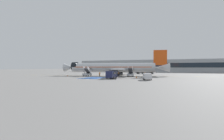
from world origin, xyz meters
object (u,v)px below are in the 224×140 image
at_px(airliner, 114,68).
at_px(fuel_tanker, 145,70).
at_px(service_van_1, 147,76).
at_px(traffic_cone_1, 68,76).
at_px(boarding_stairs_forward, 87,74).
at_px(boarding_stairs_aft, 131,74).
at_px(ground_crew_3, 145,74).
at_px(ground_crew_0, 100,74).
at_px(ground_crew_1, 115,74).
at_px(ground_crew_2, 119,74).
at_px(terminal_building, 161,66).
at_px(service_van_0, 112,74).
at_px(traffic_cone_0, 136,77).

relative_size(airliner, fuel_tanker, 3.94).
bearing_deg(service_van_1, traffic_cone_1, -32.44).
relative_size(boarding_stairs_forward, boarding_stairs_aft, 1.00).
distance_m(boarding_stairs_aft, service_van_1, 17.53).
bearing_deg(ground_crew_3, traffic_cone_1, -4.01).
bearing_deg(ground_crew_3, ground_crew_0, -0.86).
height_order(fuel_tanker, ground_crew_1, fuel_tanker).
relative_size(fuel_tanker, ground_crew_1, 6.60).
bearing_deg(ground_crew_2, terminal_building, -75.49).
distance_m(airliner, ground_crew_0, 7.70).
bearing_deg(boarding_stairs_aft, fuel_tanker, 79.71).
relative_size(boarding_stairs_aft, service_van_1, 1.15).
relative_size(service_van_0, ground_crew_0, 3.40).
xyz_separation_m(airliner, ground_crew_0, (-3.07, -6.68, -2.28)).
relative_size(boarding_stairs_forward, terminal_building, 0.04).
relative_size(service_van_1, ground_crew_0, 2.98).
height_order(boarding_stairs_forward, service_van_0, boarding_stairs_forward).
xyz_separation_m(ground_crew_0, ground_crew_3, (15.28, 5.96, -0.01)).
relative_size(ground_crew_0, ground_crew_3, 1.01).
bearing_deg(ground_crew_3, airliner, -25.56).
bearing_deg(service_van_1, ground_crew_1, -60.50).
distance_m(ground_crew_1, terminal_building, 72.11).
relative_size(airliner, service_van_0, 7.56).
height_order(boarding_stairs_forward, ground_crew_1, boarding_stairs_forward).
relative_size(service_van_0, traffic_cone_0, 10.28).
height_order(airliner, ground_crew_0, airliner).
height_order(service_van_1, traffic_cone_1, service_van_1).
bearing_deg(fuel_tanker, ground_crew_1, -4.84).
height_order(service_van_1, ground_crew_2, service_van_1).
distance_m(boarding_stairs_aft, fuel_tanker, 30.02).
height_order(airliner, ground_crew_2, airliner).
bearing_deg(ground_crew_3, boarding_stairs_aft, 0.29).
bearing_deg(boarding_stairs_forward, ground_crew_0, -16.30).
distance_m(fuel_tanker, traffic_cone_1, 42.54).
bearing_deg(airliner, ground_crew_3, -106.38).
relative_size(service_van_0, ground_crew_3, 3.45).
height_order(boarding_stairs_forward, ground_crew_2, boarding_stairs_forward).
height_order(service_van_0, traffic_cone_1, service_van_0).
height_order(airliner, service_van_0, airliner).
xyz_separation_m(service_van_0, traffic_cone_0, (5.77, 6.18, -1.06)).
xyz_separation_m(ground_crew_1, ground_crew_3, (10.18, 3.79, -0.00)).
height_order(fuel_tanker, traffic_cone_1, fuel_tanker).
height_order(boarding_stairs_aft, terminal_building, terminal_building).
xyz_separation_m(service_van_1, ground_crew_1, (-14.48, 13.18, -0.15)).
distance_m(ground_crew_3, terminal_building, 68.05).
bearing_deg(boarding_stairs_aft, service_van_0, -109.80).
relative_size(airliner, ground_crew_3, 26.10).
height_order(traffic_cone_0, terminal_building, terminal_building).
bearing_deg(traffic_cone_1, ground_crew_1, 16.81).
bearing_deg(ground_crew_3, boarding_stairs_forward, -6.90).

